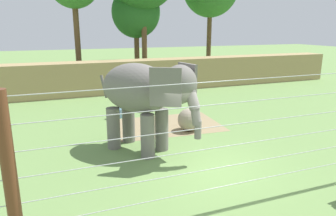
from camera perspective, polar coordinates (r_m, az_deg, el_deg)
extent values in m
plane|color=#6B8E4C|center=(10.74, 6.74, -10.52)|extent=(120.00, 120.00, 0.00)
cube|color=#937F5B|center=(14.93, -0.26, -3.11)|extent=(5.22, 3.70, 0.01)
cube|color=tan|center=(22.54, -9.09, 5.65)|extent=(36.00, 1.80, 2.24)
cylinder|color=slate|center=(11.78, -1.15, -3.94)|extent=(0.50, 0.50, 1.59)
cylinder|color=slate|center=(11.11, -3.71, -5.12)|extent=(0.50, 0.50, 1.59)
cylinder|color=slate|center=(12.73, -7.19, -2.63)|extent=(0.50, 0.50, 1.59)
cylinder|color=slate|center=(12.11, -9.88, -3.63)|extent=(0.50, 0.50, 1.59)
ellipsoid|color=slate|center=(11.52, -5.76, 3.63)|extent=(3.01, 3.33, 1.82)
ellipsoid|color=slate|center=(10.41, 2.17, 4.31)|extent=(1.67, 1.64, 1.31)
cube|color=slate|center=(11.05, 3.50, 4.88)|extent=(0.30, 1.03, 1.25)
cube|color=slate|center=(9.90, -0.45, 3.79)|extent=(0.95, 0.60, 1.25)
cylinder|color=slate|center=(10.27, 4.47, 1.46)|extent=(0.62, 0.66, 0.71)
cylinder|color=slate|center=(10.33, 5.08, -1.34)|extent=(0.48, 0.50, 0.67)
cylinder|color=slate|center=(10.42, 5.46, -3.90)|extent=(0.32, 0.32, 0.62)
cylinder|color=slate|center=(12.63, -11.59, 3.84)|extent=(0.29, 0.35, 0.91)
sphere|color=gray|center=(14.05, 3.83, -2.12)|extent=(1.01, 1.01, 1.01)
cylinder|color=brown|center=(6.83, -26.78, -11.31)|extent=(0.27, 0.27, 3.46)
cylinder|color=#B7B7BC|center=(8.66, 14.40, -12.77)|extent=(11.98, 0.02, 0.02)
cylinder|color=#B7B7BC|center=(8.43, 14.63, -9.50)|extent=(11.98, 0.02, 0.02)
cylinder|color=#B7B7BC|center=(8.23, 14.87, -6.06)|extent=(11.98, 0.02, 0.02)
cylinder|color=#B7B7BC|center=(8.06, 15.12, -2.46)|extent=(11.98, 0.02, 0.02)
cylinder|color=#B7B7BC|center=(7.92, 15.37, 1.28)|extent=(11.98, 0.02, 0.02)
cylinder|color=#B7B7BC|center=(7.82, 15.63, 5.13)|extent=(11.98, 0.02, 0.02)
cube|color=slate|center=(16.48, -8.58, -0.78)|extent=(1.43, 1.23, 0.44)
cylinder|color=brown|center=(26.19, -16.08, 10.92)|extent=(0.44, 0.44, 6.26)
cylinder|color=brown|center=(31.31, 7.43, 11.53)|extent=(0.44, 0.44, 5.90)
cylinder|color=brown|center=(26.83, -4.31, 11.65)|extent=(0.44, 0.44, 6.39)
cylinder|color=brown|center=(28.27, -5.65, 9.32)|extent=(0.44, 0.44, 3.99)
ellipsoid|color=#235B23|center=(28.18, -5.85, 16.95)|extent=(4.14, 4.14, 4.35)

